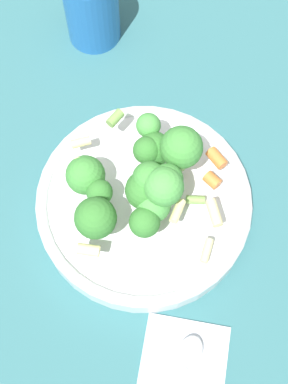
# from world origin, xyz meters

# --- Properties ---
(ground_plane) EXTENTS (3.00, 3.00, 0.00)m
(ground_plane) POSITION_xyz_m (0.00, 0.00, 0.00)
(ground_plane) COLOR #2D6066
(bowl) EXTENTS (0.26, 0.26, 0.04)m
(bowl) POSITION_xyz_m (0.00, 0.00, 0.02)
(bowl) COLOR silver
(bowl) RESTS_ON ground_plane
(pasta_salad) EXTENTS (0.20, 0.21, 0.09)m
(pasta_salad) POSITION_xyz_m (-0.00, 0.00, 0.09)
(pasta_salad) COLOR #8CB766
(pasta_salad) RESTS_ON bowl
(cup) EXTENTS (0.07, 0.07, 0.11)m
(cup) POSITION_xyz_m (0.16, 0.22, 0.06)
(cup) COLOR #2366B2
(cup) RESTS_ON ground_plane
(spoon) EXTENTS (0.17, 0.07, 0.01)m
(spoon) POSITION_xyz_m (-0.13, -0.16, 0.01)
(spoon) COLOR silver
(spoon) RESTS_ON napkin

